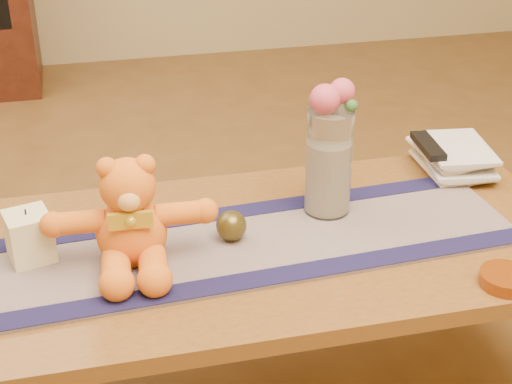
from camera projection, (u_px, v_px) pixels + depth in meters
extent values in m
cube|color=brown|center=(277.00, 246.00, 1.80)|extent=(1.40, 0.70, 0.04)
cylinder|color=brown|center=(11.00, 292.00, 2.02)|extent=(0.07, 0.07, 0.41)
cylinder|color=brown|center=(460.00, 233.00, 2.28)|extent=(0.07, 0.07, 0.41)
cube|color=#181A44|center=(258.00, 243.00, 1.77)|extent=(1.22, 0.42, 0.01)
cube|color=#151238|center=(277.00, 276.00, 1.64)|extent=(1.20, 0.13, 0.00)
cube|color=#151238|center=(241.00, 211.00, 1.89)|extent=(1.20, 0.13, 0.00)
cube|color=beige|center=(29.00, 236.00, 1.68)|extent=(0.11, 0.11, 0.11)
cylinder|color=black|center=(25.00, 212.00, 1.65)|extent=(0.00, 0.00, 0.01)
cylinder|color=silver|center=(329.00, 162.00, 1.83)|extent=(0.11, 0.11, 0.26)
cylinder|color=beige|center=(328.00, 177.00, 1.85)|extent=(0.09, 0.09, 0.18)
sphere|color=#CA475E|center=(325.00, 99.00, 1.74)|extent=(0.07, 0.07, 0.07)
sphere|color=#CA475E|center=(342.00, 91.00, 1.76)|extent=(0.06, 0.06, 0.06)
sphere|color=#4B65A3|center=(331.00, 94.00, 1.79)|extent=(0.04, 0.04, 0.04)
sphere|color=#4B65A3|center=(316.00, 101.00, 1.77)|extent=(0.04, 0.04, 0.04)
sphere|color=#33662D|center=(351.00, 106.00, 1.75)|extent=(0.03, 0.03, 0.03)
sphere|color=#4A4018|center=(231.00, 226.00, 1.76)|extent=(0.09, 0.09, 0.07)
imported|color=beige|center=(424.00, 169.00, 2.08)|extent=(0.17, 0.23, 0.02)
imported|color=beige|center=(427.00, 163.00, 2.07)|extent=(0.20, 0.25, 0.02)
imported|color=beige|center=(423.00, 156.00, 2.07)|extent=(0.17, 0.23, 0.02)
imported|color=beige|center=(428.00, 150.00, 2.06)|extent=(0.19, 0.24, 0.02)
cube|color=black|center=(428.00, 146.00, 2.04)|extent=(0.06, 0.16, 0.02)
cylinder|color=#BF5914|center=(506.00, 279.00, 1.62)|extent=(0.15, 0.15, 0.03)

